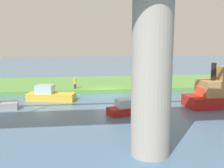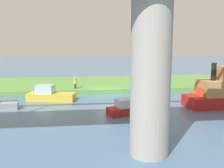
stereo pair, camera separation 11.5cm
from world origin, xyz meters
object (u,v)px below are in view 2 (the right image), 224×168
(mooring_post, at_px, (162,82))
(houseboat_blue, at_px, (129,108))
(bridge_pylon, at_px, (151,73))
(person_on_bank, at_px, (75,83))
(skiff_small, at_px, (50,95))

(mooring_post, xyz_separation_m, houseboat_blue, (6.29, 10.57, -0.55))
(mooring_post, bearing_deg, houseboat_blue, 59.23)
(bridge_pylon, xyz_separation_m, mooring_post, (-6.67, -18.50, -3.46))
(bridge_pylon, relative_size, mooring_post, 8.70)
(person_on_bank, relative_size, skiff_small, 0.27)
(bridge_pylon, xyz_separation_m, person_on_bank, (4.34, -17.77, -3.27))
(person_on_bank, relative_size, houseboat_blue, 0.33)
(bridge_pylon, bearing_deg, person_on_bank, -76.28)
(skiff_small, xyz_separation_m, houseboat_blue, (-7.27, 6.00, -0.11))
(bridge_pylon, distance_m, houseboat_blue, 8.89)
(bridge_pylon, height_order, houseboat_blue, bridge_pylon)
(person_on_bank, distance_m, skiff_small, 4.65)
(bridge_pylon, bearing_deg, skiff_small, -63.67)
(mooring_post, distance_m, houseboat_blue, 12.31)
(bridge_pylon, height_order, mooring_post, bridge_pylon)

